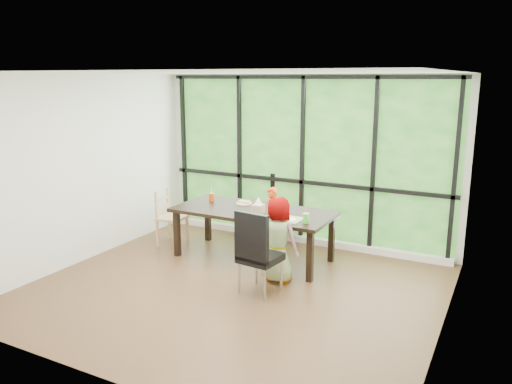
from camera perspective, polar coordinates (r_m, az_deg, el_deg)
ground at (r=6.55m, az=-2.44°, el=-10.94°), size 5.00×5.00×0.00m
back_wall at (r=8.13m, az=5.42°, el=3.66°), size 5.00×0.00×5.00m
foliage_backdrop at (r=8.11m, az=5.36°, el=3.64°), size 4.80×0.02×2.65m
window_mullions at (r=8.07m, az=5.26°, el=3.60°), size 4.80×0.06×2.65m
window_sill at (r=8.34m, az=4.97°, el=-5.29°), size 4.80×0.12×0.10m
dining_table at (r=7.46m, az=-0.33°, el=-4.83°), size 2.44×1.29×0.75m
chair_window_leather at (r=8.29m, az=3.01°, el=-1.83°), size 0.57×0.57×1.08m
chair_interior_leather at (r=6.26m, az=0.51°, el=-6.78°), size 0.51×0.51×1.08m
chair_end_beech at (r=8.16m, az=-9.51°, el=-2.89°), size 0.44×0.46×0.90m
child_toddler at (r=7.97m, az=1.80°, el=-2.87°), size 0.40×0.32×0.96m
child_older at (r=6.61m, az=2.60°, el=-5.43°), size 0.59×0.42×1.14m
placemat at (r=6.91m, az=3.22°, el=-3.03°), size 0.49×0.36×0.01m
plate_far at (r=7.71m, az=-1.38°, el=-1.28°), size 0.24×0.24×0.01m
plate_near at (r=6.85m, az=3.59°, el=-3.14°), size 0.24×0.24×0.02m
orange_cup at (r=7.91m, az=-5.06°, el=-0.57°), size 0.08×0.08×0.12m
green_cup at (r=6.72m, az=5.69°, el=-2.98°), size 0.09×0.09×0.13m
tissue_box at (r=7.15m, az=0.27°, el=-1.95°), size 0.15×0.15×0.13m
crepe_rolls_far at (r=7.71m, az=-1.38°, el=-1.10°), size 0.20×0.12×0.04m
crepe_rolls_near at (r=6.84m, az=3.60°, el=-2.94°), size 0.05×0.12×0.04m
straw_white at (r=7.89m, az=-5.08°, el=0.15°), size 0.01×0.04×0.20m
straw_pink at (r=6.69m, az=5.71°, el=-2.10°), size 0.01×0.04×0.20m
tissue at (r=7.12m, az=0.27°, el=-1.01°), size 0.12×0.12×0.11m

